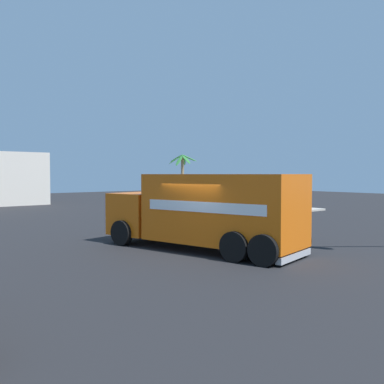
% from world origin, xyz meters
% --- Properties ---
extents(ground_plane, '(100.00, 100.00, 0.00)m').
position_xyz_m(ground_plane, '(0.00, 0.00, 0.00)').
color(ground_plane, black).
extents(sidewalk_corner_far, '(11.38, 11.38, 0.14)m').
position_xyz_m(sidewalk_corner_far, '(13.12, 13.12, 0.07)').
color(sidewalk_corner_far, '#B2ADA0').
rests_on(sidewalk_corner_far, ground).
extents(delivery_truck, '(4.36, 8.18, 2.84)m').
position_xyz_m(delivery_truck, '(0.28, 0.43, 1.48)').
color(delivery_truck, orange).
rests_on(delivery_truck, ground).
extents(vending_machine_red, '(1.17, 1.14, 1.85)m').
position_xyz_m(vending_machine_red, '(12.67, 12.79, 1.07)').
color(vending_machine_red, red).
rests_on(vending_machine_red, sidewalk_corner_far).
extents(palm_tree_far, '(2.48, 2.56, 4.45)m').
position_xyz_m(palm_tree_far, '(13.02, 18.15, 3.24)').
color(palm_tree_far, '#7A6647').
rests_on(palm_tree_far, sidewalk_corner_far).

